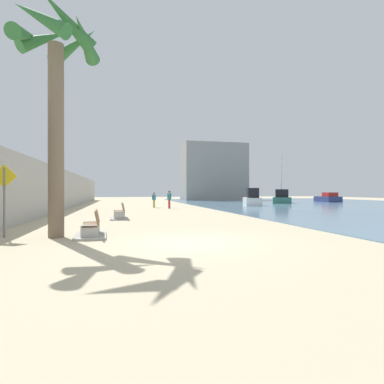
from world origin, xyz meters
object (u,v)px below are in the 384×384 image
(boat_outer, at_px, (281,198))
(pedestrian_sign, at_px, (4,192))
(bench_near, at_px, (92,230))
(person_walking, at_px, (169,198))
(palm_tree, at_px, (56,70))
(bench_far, at_px, (120,215))
(boat_distant, at_px, (328,198))
(boat_mid_bay, at_px, (252,199))
(person_standing, at_px, (154,199))

(boat_outer, bearing_deg, pedestrian_sign, -134.90)
(bench_near, distance_m, person_walking, 17.97)
(palm_tree, relative_size, boat_outer, 1.16)
(boat_outer, bearing_deg, bench_far, -138.47)
(boat_distant, relative_size, boat_outer, 0.59)
(person_walking, bearing_deg, boat_distant, 23.49)
(bench_near, relative_size, bench_far, 1.00)
(bench_near, distance_m, boat_outer, 34.78)
(palm_tree, xyz_separation_m, boat_distant, (32.97, 28.39, -5.49))
(bench_far, distance_m, person_walking, 11.04)
(boat_mid_bay, height_order, boat_outer, boat_outer)
(bench_near, bearing_deg, bench_far, 82.15)
(palm_tree, height_order, boat_mid_bay, palm_tree)
(bench_far, height_order, pedestrian_sign, pedestrian_sign)
(person_walking, height_order, boat_mid_bay, boat_mid_bay)
(person_walking, relative_size, boat_mid_bay, 0.34)
(person_standing, bearing_deg, bench_far, -105.42)
(bench_near, bearing_deg, boat_distant, 41.85)
(person_standing, distance_m, boat_distant, 28.96)
(boat_distant, bearing_deg, bench_near, -138.15)
(boat_outer, bearing_deg, person_standing, -158.80)
(person_walking, height_order, person_standing, person_walking)
(boat_mid_bay, xyz_separation_m, boat_outer, (6.85, 5.42, -0.02))
(person_standing, distance_m, pedestrian_sign, 20.14)
(person_walking, height_order, pedestrian_sign, pedestrian_sign)
(palm_tree, bearing_deg, pedestrian_sign, 167.85)
(palm_tree, relative_size, person_walking, 4.82)
(person_standing, relative_size, boat_outer, 0.22)
(bench_near, bearing_deg, person_walking, 71.93)
(person_standing, xyz_separation_m, boat_distant, (27.44, 9.27, -0.31))
(bench_far, xyz_separation_m, boat_outer, (21.75, 19.26, 0.51))
(pedestrian_sign, bearing_deg, bench_near, -8.42)
(person_standing, bearing_deg, pedestrian_sign, -111.47)
(boat_distant, bearing_deg, palm_tree, -139.27)
(boat_distant, xyz_separation_m, boat_mid_bay, (-15.88, -7.54, 0.17))
(boat_distant, bearing_deg, person_standing, -161.34)
(palm_tree, bearing_deg, boat_mid_bay, 50.66)
(boat_distant, distance_m, pedestrian_sign, 44.68)
(pedestrian_sign, bearing_deg, person_standing, 68.53)
(palm_tree, xyz_separation_m, bench_near, (1.21, -0.06, -5.84))
(boat_outer, bearing_deg, boat_distant, 13.26)
(palm_tree, relative_size, bench_near, 3.90)
(person_walking, distance_m, boat_mid_bay, 11.00)
(palm_tree, relative_size, boat_mid_bay, 1.63)
(bench_far, xyz_separation_m, boat_mid_bay, (14.90, 13.84, 0.53))
(bench_far, relative_size, boat_distant, 0.50)
(person_walking, bearing_deg, pedestrian_sign, -117.41)
(person_walking, distance_m, boat_distant, 28.56)
(bench_near, bearing_deg, person_standing, 77.32)
(bench_far, bearing_deg, pedestrian_sign, -121.35)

